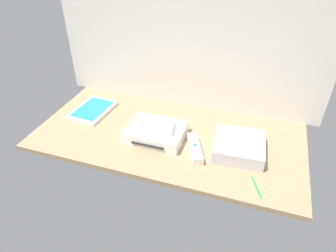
{
  "coord_description": "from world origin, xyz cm",
  "views": [
    {
      "loc": [
        29.42,
        -87.1,
        68.15
      ],
      "look_at": [
        0.0,
        0.0,
        4.0
      ],
      "focal_mm": 32.23,
      "sensor_mm": 36.0,
      "label": 1
    }
  ],
  "objects_px": {
    "game_console": "(156,132)",
    "remote_wand": "(195,149)",
    "game_case": "(93,110)",
    "remote_classic_pad": "(154,127)",
    "stylus_pen": "(257,187)",
    "mini_computer": "(239,146)"
  },
  "relations": [
    {
      "from": "game_console",
      "to": "game_case",
      "type": "height_order",
      "value": "game_console"
    },
    {
      "from": "stylus_pen",
      "to": "remote_wand",
      "type": "bearing_deg",
      "value": 154.97
    },
    {
      "from": "remote_wand",
      "to": "stylus_pen",
      "type": "height_order",
      "value": "remote_wand"
    },
    {
      "from": "game_case",
      "to": "remote_wand",
      "type": "xyz_separation_m",
      "value": [
        0.48,
        -0.12,
        0.01
      ]
    },
    {
      "from": "game_console",
      "to": "stylus_pen",
      "type": "distance_m",
      "value": 0.41
    },
    {
      "from": "stylus_pen",
      "to": "game_case",
      "type": "bearing_deg",
      "value": 162.16
    },
    {
      "from": "mini_computer",
      "to": "stylus_pen",
      "type": "distance_m",
      "value": 0.17
    },
    {
      "from": "remote_classic_pad",
      "to": "mini_computer",
      "type": "bearing_deg",
      "value": -8.57
    },
    {
      "from": "remote_wand",
      "to": "mini_computer",
      "type": "bearing_deg",
      "value": -5.52
    },
    {
      "from": "mini_computer",
      "to": "game_case",
      "type": "xyz_separation_m",
      "value": [
        -0.62,
        0.07,
        -0.02
      ]
    },
    {
      "from": "mini_computer",
      "to": "remote_classic_pad",
      "type": "distance_m",
      "value": 0.31
    },
    {
      "from": "remote_classic_pad",
      "to": "stylus_pen",
      "type": "relative_size",
      "value": 1.75
    },
    {
      "from": "game_console",
      "to": "stylus_pen",
      "type": "bearing_deg",
      "value": -20.12
    },
    {
      "from": "game_case",
      "to": "game_console",
      "type": "bearing_deg",
      "value": -10.89
    },
    {
      "from": "game_console",
      "to": "remote_wand",
      "type": "distance_m",
      "value": 0.16
    },
    {
      "from": "remote_classic_pad",
      "to": "remote_wand",
      "type": "bearing_deg",
      "value": -21.6
    },
    {
      "from": "game_case",
      "to": "remote_wand",
      "type": "height_order",
      "value": "remote_wand"
    },
    {
      "from": "remote_wand",
      "to": "remote_classic_pad",
      "type": "xyz_separation_m",
      "value": [
        -0.16,
        0.03,
        0.04
      ]
    },
    {
      "from": "game_console",
      "to": "remote_classic_pad",
      "type": "distance_m",
      "value": 0.03
    },
    {
      "from": "remote_wand",
      "to": "stylus_pen",
      "type": "xyz_separation_m",
      "value": [
        0.22,
        -0.1,
        -0.01
      ]
    },
    {
      "from": "mini_computer",
      "to": "game_case",
      "type": "distance_m",
      "value": 0.63
    },
    {
      "from": "game_case",
      "to": "remote_wand",
      "type": "bearing_deg",
      "value": -10.3
    }
  ]
}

